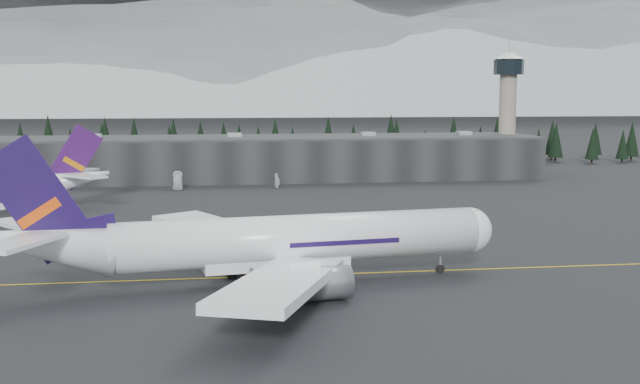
{
  "coord_description": "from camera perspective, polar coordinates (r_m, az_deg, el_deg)",
  "views": [
    {
      "loc": [
        -19.34,
        -111.71,
        25.62
      ],
      "look_at": [
        0.0,
        20.0,
        9.0
      ],
      "focal_mm": 45.0,
      "sensor_mm": 36.0,
      "label": 1
    }
  ],
  "objects": [
    {
      "name": "mountain_ridge",
      "position": [
        1112.17,
        -7.39,
        5.74
      ],
      "size": [
        4400.0,
        900.0,
        420.0
      ],
      "primitive_type": null,
      "color": "white",
      "rests_on": "ground"
    },
    {
      "name": "gse_vehicle_b",
      "position": [
        216.11,
        -3.05,
        0.48
      ],
      "size": [
        4.03,
        1.86,
        1.34
      ],
      "primitive_type": "imported",
      "rotation": [
        0.0,
        0.0,
        -1.5
      ],
      "color": "silver",
      "rests_on": "ground"
    },
    {
      "name": "ground",
      "position": [
        116.23,
        1.44,
        -5.62
      ],
      "size": [
        1400.0,
        1400.0,
        0.0
      ],
      "primitive_type": "plane",
      "color": "black",
      "rests_on": "ground"
    },
    {
      "name": "taxiline",
      "position": [
        114.31,
        1.61,
        -5.83
      ],
      "size": [
        400.0,
        0.4,
        0.02
      ],
      "primitive_type": "cube",
      "color": "gold",
      "rests_on": "ground"
    },
    {
      "name": "treeline",
      "position": [
        274.99,
        -4.31,
        3.32
      ],
      "size": [
        360.0,
        20.0,
        15.0
      ],
      "primitive_type": "cube",
      "color": "black",
      "rests_on": "ground"
    },
    {
      "name": "terminal",
      "position": [
        238.28,
        -3.67,
        2.45
      ],
      "size": [
        160.0,
        30.0,
        12.6
      ],
      "color": "black",
      "rests_on": "ground"
    },
    {
      "name": "gse_vehicle_a",
      "position": [
        213.36,
        -10.07,
        0.3
      ],
      "size": [
        2.83,
        5.35,
        1.44
      ],
      "primitive_type": "imported",
      "rotation": [
        0.0,
        0.0,
        -0.09
      ],
      "color": "silver",
      "rests_on": "ground"
    },
    {
      "name": "control_tower",
      "position": [
        257.62,
        13.21,
        6.44
      ],
      "size": [
        10.0,
        10.0,
        37.7
      ],
      "color": "gray",
      "rests_on": "ground"
    },
    {
      "name": "jet_main",
      "position": [
        106.8,
        -4.67,
        -3.59
      ],
      "size": [
        69.97,
        64.22,
        20.63
      ],
      "rotation": [
        0.0,
        0.0,
        0.13
      ],
      "color": "white",
      "rests_on": "ground"
    }
  ]
}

